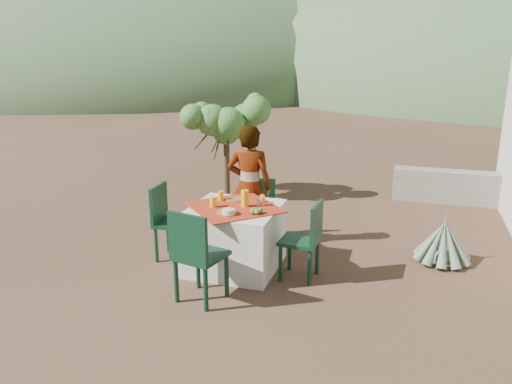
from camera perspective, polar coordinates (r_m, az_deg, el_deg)
ground at (r=6.50m, az=-7.10°, el=-7.05°), size 160.00×160.00×0.00m
table at (r=5.95m, az=-2.49°, el=-5.19°), size 1.30×1.30×0.76m
chair_far at (r=6.82m, az=0.58°, el=-1.66°), size 0.47×0.47×0.83m
chair_near at (r=5.10m, az=-6.90°, el=-6.90°), size 0.55×0.55×1.00m
chair_left at (r=6.27m, az=-10.02°, el=-2.96°), size 0.46×0.46×0.94m
chair_right at (r=5.64m, az=5.78°, el=-5.16°), size 0.44×0.44×0.91m
person at (r=6.48m, az=-0.74°, el=0.63°), size 0.61×0.42×1.62m
shrub_tree at (r=8.60m, az=-3.01°, el=7.49°), size 1.36×1.33×1.60m
agave at (r=6.56m, az=20.60°, el=-5.42°), size 0.69×0.71×0.75m
stone_wall at (r=9.16m, az=23.53°, el=0.39°), size 2.60×0.35×0.55m
hill_near_left at (r=41.02m, az=-12.90°, el=12.05°), size 40.00×40.00×16.00m
hill_far_center at (r=57.84m, az=11.26°, el=13.17°), size 60.00×60.00×24.00m
plate_far at (r=6.09m, az=-2.45°, el=-0.84°), size 0.23×0.23×0.01m
plate_near at (r=5.61m, az=-3.34°, el=-2.31°), size 0.24×0.24×0.01m
glass_far at (r=6.07m, az=-4.05°, el=-0.42°), size 0.07×0.07×0.11m
glass_near at (r=5.81m, az=-4.93°, el=-1.15°), size 0.07×0.07×0.12m
juice_pitcher at (r=5.80m, az=-1.28°, el=-0.73°), size 0.09×0.09×0.20m
bowl_plate at (r=5.55m, az=-3.16°, el=-2.54°), size 0.17×0.17×0.01m
white_bowl at (r=5.54m, az=-3.16°, el=-2.23°), size 0.14×0.14×0.05m
jar_left at (r=5.85m, az=0.75°, el=-1.06°), size 0.06×0.06×0.10m
jar_right at (r=5.99m, az=0.73°, el=-0.74°), size 0.06×0.06×0.09m
napkin_holder at (r=5.86m, az=0.27°, el=-1.16°), size 0.07×0.05×0.08m
fruit_cluster at (r=5.56m, az=-0.01°, el=-2.17°), size 0.13×0.12×0.07m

